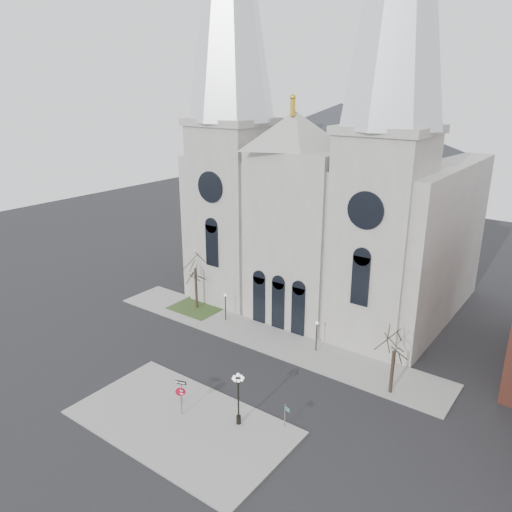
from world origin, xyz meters
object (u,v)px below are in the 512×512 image
Objects in this scene: stop_sign at (181,395)px; street_name_sign at (286,414)px; globe_lamp at (238,392)px; one_way_sign at (181,387)px.

stop_sign reaches higher than street_name_sign.
one_way_sign is (-5.58, -0.75, -1.35)m from globe_lamp.
one_way_sign is at bearing 120.15° from stop_sign.
one_way_sign is (-1.08, 1.12, -0.33)m from stop_sign.
stop_sign is 1.30× the size of street_name_sign.
globe_lamp is (4.50, 1.86, 1.02)m from stop_sign.
globe_lamp is 4.12m from street_name_sign.
globe_lamp is at bearing -134.31° from street_name_sign.
globe_lamp is 2.26× the size of street_name_sign.
street_name_sign is (7.78, 3.70, -0.66)m from stop_sign.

